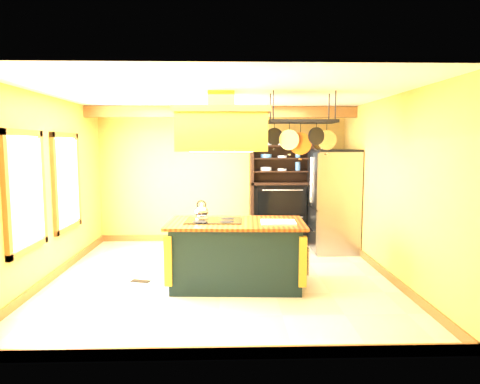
{
  "coord_description": "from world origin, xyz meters",
  "views": [
    {
      "loc": [
        0.1,
        -6.28,
        1.99
      ],
      "look_at": [
        0.3,
        0.3,
        1.26
      ],
      "focal_mm": 32.0,
      "sensor_mm": 36.0,
      "label": 1
    }
  ],
  "objects_px": {
    "kitchen_island": "(236,253)",
    "hutch": "(280,201)",
    "pot_rack": "(302,129)",
    "refrigerator": "(333,203)",
    "range_hood": "(221,127)"
  },
  "relations": [
    {
      "from": "kitchen_island",
      "to": "hutch",
      "type": "distance_m",
      "value": 2.85
    },
    {
      "from": "pot_rack",
      "to": "hutch",
      "type": "relative_size",
      "value": 0.46
    },
    {
      "from": "kitchen_island",
      "to": "pot_rack",
      "type": "height_order",
      "value": "pot_rack"
    },
    {
      "from": "pot_rack",
      "to": "kitchen_island",
      "type": "bearing_deg",
      "value": -179.39
    },
    {
      "from": "hutch",
      "to": "refrigerator",
      "type": "bearing_deg",
      "value": -36.15
    },
    {
      "from": "range_hood",
      "to": "refrigerator",
      "type": "bearing_deg",
      "value": 44.08
    },
    {
      "from": "range_hood",
      "to": "pot_rack",
      "type": "relative_size",
      "value": 1.3
    },
    {
      "from": "kitchen_island",
      "to": "hutch",
      "type": "bearing_deg",
      "value": 73.07
    },
    {
      "from": "range_hood",
      "to": "refrigerator",
      "type": "distance_m",
      "value": 3.15
    },
    {
      "from": "range_hood",
      "to": "hutch",
      "type": "bearing_deg",
      "value": 66.69
    },
    {
      "from": "kitchen_island",
      "to": "range_hood",
      "type": "bearing_deg",
      "value": -177.09
    },
    {
      "from": "refrigerator",
      "to": "hutch",
      "type": "distance_m",
      "value": 1.13
    },
    {
      "from": "range_hood",
      "to": "kitchen_island",
      "type": "bearing_deg",
      "value": 0.23
    },
    {
      "from": "range_hood",
      "to": "hutch",
      "type": "relative_size",
      "value": 0.59
    },
    {
      "from": "pot_rack",
      "to": "refrigerator",
      "type": "xyz_separation_m",
      "value": [
        0.95,
        1.98,
        -1.29
      ]
    }
  ]
}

